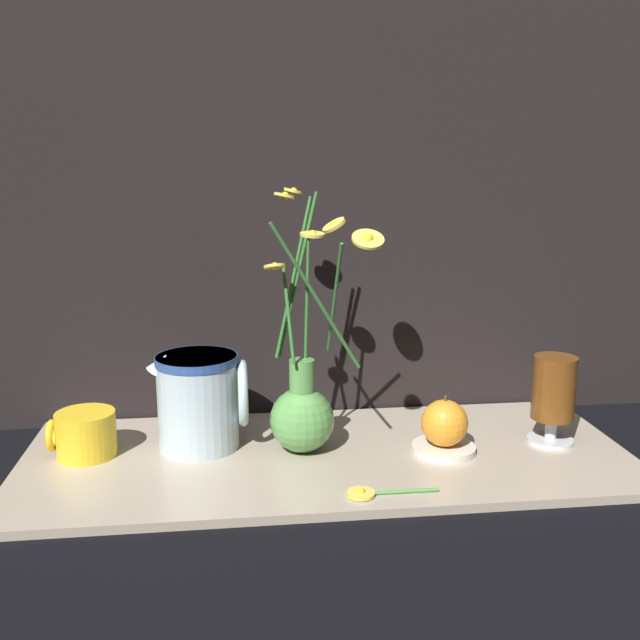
# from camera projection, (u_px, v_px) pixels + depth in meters

# --- Properties ---
(ground_plane) EXTENTS (6.00, 6.00, 0.00)m
(ground_plane) POSITION_uv_depth(u_px,v_px,m) (327.00, 461.00, 1.02)
(ground_plane) COLOR black
(shelf) EXTENTS (0.86, 0.36, 0.01)m
(shelf) POSITION_uv_depth(u_px,v_px,m) (327.00, 457.00, 1.02)
(shelf) COLOR tan
(shelf) RESTS_ON ground_plane
(backdrop_wall) EXTENTS (1.36, 0.02, 1.10)m
(backdrop_wall) POSITION_uv_depth(u_px,v_px,m) (312.00, 75.00, 1.09)
(backdrop_wall) COLOR black
(backdrop_wall) RESTS_ON ground_plane
(vase_with_flowers) EXTENTS (0.17, 0.21, 0.37)m
(vase_with_flowers) POSITION_uv_depth(u_px,v_px,m) (303.00, 405.00, 1.02)
(vase_with_flowers) COLOR #59994C
(vase_with_flowers) RESTS_ON shelf
(yellow_mug) EXTENTS (0.09, 0.08, 0.06)m
(yellow_mug) POSITION_uv_depth(u_px,v_px,m) (85.00, 434.00, 1.01)
(yellow_mug) COLOR yellow
(yellow_mug) RESTS_ON shelf
(ceramic_pitcher) EXTENTS (0.14, 0.12, 0.15)m
(ceramic_pitcher) POSITION_uv_depth(u_px,v_px,m) (200.00, 398.00, 1.03)
(ceramic_pitcher) COLOR silver
(ceramic_pitcher) RESTS_ON shelf
(tea_glass) EXTENTS (0.07, 0.07, 0.13)m
(tea_glass) POSITION_uv_depth(u_px,v_px,m) (555.00, 393.00, 1.04)
(tea_glass) COLOR silver
(tea_glass) RESTS_ON shelf
(saucer_plate) EXTENTS (0.09, 0.09, 0.01)m
(saucer_plate) POSITION_uv_depth(u_px,v_px,m) (443.00, 448.00, 1.03)
(saucer_plate) COLOR silver
(saucer_plate) RESTS_ON shelf
(orange_fruit) EXTENTS (0.07, 0.07, 0.08)m
(orange_fruit) POSITION_uv_depth(u_px,v_px,m) (445.00, 423.00, 1.02)
(orange_fruit) COLOR orange
(orange_fruit) RESTS_ON saucer_plate
(loose_daisy) EXTENTS (0.12, 0.04, 0.01)m
(loose_daisy) POSITION_uv_depth(u_px,v_px,m) (372.00, 493.00, 0.89)
(loose_daisy) COLOR #4C8E3D
(loose_daisy) RESTS_ON shelf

